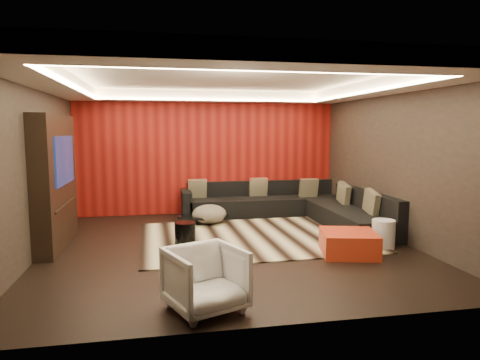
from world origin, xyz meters
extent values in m
cube|color=black|center=(0.00, 0.00, -0.01)|extent=(6.00, 6.00, 0.02)
cube|color=silver|center=(0.00, 0.00, 2.81)|extent=(6.00, 6.00, 0.02)
cube|color=black|center=(0.00, 3.01, 1.40)|extent=(6.00, 0.02, 2.80)
cube|color=black|center=(-3.01, 0.00, 1.40)|extent=(0.02, 6.00, 2.80)
cube|color=black|center=(3.01, 0.00, 1.40)|extent=(0.02, 6.00, 2.80)
cube|color=#6B0C0A|center=(0.00, 2.97, 1.40)|extent=(5.98, 0.05, 2.78)
cube|color=silver|center=(0.00, 2.70, 2.69)|extent=(6.00, 0.60, 0.22)
cube|color=silver|center=(0.00, -2.70, 2.69)|extent=(6.00, 0.60, 0.22)
cube|color=silver|center=(-2.70, 0.00, 2.69)|extent=(0.60, 4.80, 0.22)
cube|color=silver|center=(2.70, 0.00, 2.69)|extent=(0.60, 4.80, 0.22)
cube|color=#FFD899|center=(0.00, 2.36, 2.60)|extent=(4.80, 0.08, 0.04)
cube|color=#FFD899|center=(0.00, -2.36, 2.60)|extent=(4.80, 0.08, 0.04)
cube|color=#FFD899|center=(-2.36, 0.00, 2.60)|extent=(0.08, 4.80, 0.04)
cube|color=#FFD899|center=(2.36, 0.00, 2.60)|extent=(0.08, 4.80, 0.04)
cube|color=black|center=(-2.85, 0.60, 1.10)|extent=(0.30, 2.00, 2.20)
cube|color=black|center=(-2.69, 0.60, 1.45)|extent=(0.04, 1.30, 0.80)
cube|color=black|center=(-2.69, 0.60, 0.70)|extent=(0.04, 1.60, 0.04)
cube|color=#C3B78F|center=(0.51, 0.50, 0.01)|extent=(4.07, 3.10, 0.02)
cylinder|color=black|center=(-0.26, 1.75, 0.11)|extent=(1.07, 1.07, 0.18)
cylinder|color=black|center=(-0.73, 0.05, 0.22)|extent=(0.37, 0.37, 0.41)
ellipsoid|color=#C1AE95|center=(-0.13, 1.75, 0.22)|extent=(0.88, 0.88, 0.39)
cylinder|color=silver|center=(2.50, -0.57, 0.24)|extent=(0.48, 0.48, 0.47)
cube|color=#A92815|center=(1.77, -0.83, 0.18)|extent=(1.00, 1.00, 0.37)
imported|color=white|center=(-0.67, -2.50, 0.35)|extent=(0.98, 0.99, 0.70)
cube|color=black|center=(1.25, 2.55, 0.20)|extent=(3.50, 0.90, 0.40)
cube|color=black|center=(1.25, 2.90, 0.57)|extent=(3.50, 0.20, 0.35)
cube|color=black|center=(2.55, 0.80, 0.20)|extent=(0.90, 2.60, 0.40)
cube|color=black|center=(2.90, 0.80, 0.57)|extent=(0.20, 2.60, 0.35)
cube|color=black|center=(-0.55, 2.55, 0.30)|extent=(0.20, 0.90, 0.60)
cube|color=tan|center=(2.26, 2.38, 0.62)|extent=(0.42, 0.20, 0.44)
cube|color=tan|center=(-0.29, 2.73, 0.62)|extent=(0.42, 0.20, 0.44)
cube|color=tan|center=(2.72, 0.28, 0.62)|extent=(0.12, 0.50, 0.50)
cube|color=tan|center=(1.14, 2.73, 0.62)|extent=(0.42, 0.20, 0.44)
cube|color=tan|center=(2.68, 1.39, 0.62)|extent=(0.12, 0.50, 0.50)
camera|label=1|loc=(-1.14, -6.94, 1.95)|focal=32.00mm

